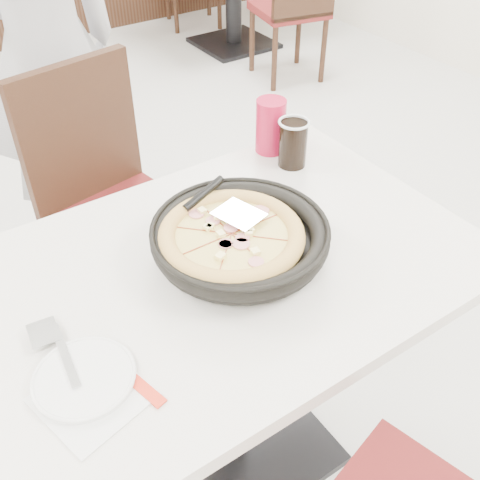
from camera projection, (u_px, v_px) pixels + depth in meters
floor at (184, 392)px, 1.91m from camera, size 7.00×7.00×0.00m
main_table at (224, 366)px, 1.53m from camera, size 1.28×0.92×0.75m
chair_far at (123, 215)px, 1.89m from camera, size 0.49×0.49×0.95m
trivet at (229, 257)px, 1.28m from camera, size 0.13×0.13×0.04m
pizza_pan at (240, 243)px, 1.29m from camera, size 0.43×0.43×0.01m
pizza at (232, 241)px, 1.26m from camera, size 0.32×0.32×0.02m
pizza_server at (239, 214)px, 1.28m from camera, size 0.11×0.13×0.00m
napkin at (93, 397)px, 1.01m from camera, size 0.21×0.21×0.00m
side_plate at (84, 378)px, 1.03m from camera, size 0.21×0.21×0.01m
fork at (65, 354)px, 1.07m from camera, size 0.03×0.17×0.00m
cola_glass at (293, 145)px, 1.58m from camera, size 0.09×0.09×0.13m
red_cup at (271, 126)px, 1.64m from camera, size 0.10×0.10×0.16m
diner_person at (46, 51)px, 2.02m from camera, size 0.68×0.49×1.71m
bg_chair_right_near at (289, 6)px, 3.63m from camera, size 0.49×0.49×0.95m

